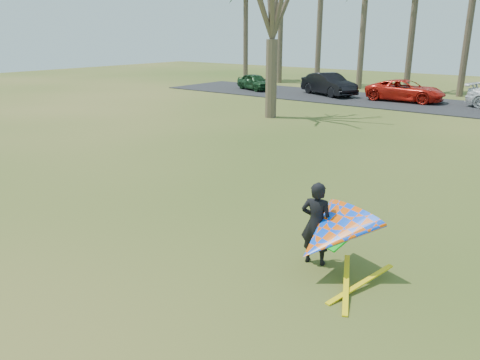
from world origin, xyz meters
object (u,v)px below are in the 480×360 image
Objects in this scene: car_1 at (329,84)px; kite_flyer at (329,233)px; car_0 at (255,82)px; car_2 at (405,91)px.

kite_flyer reaches higher than car_1.
car_0 is 12.00m from car_2.
car_2 is at bearing -63.90° from car_0.
kite_flyer reaches higher than car_2.
car_0 is at bearing 92.61° from car_2.
car_0 is 0.77× the size of car_1.
car_0 is 1.58× the size of kite_flyer.
kite_flyer is at bearing -127.23° from car_1.
car_1 is 2.05× the size of kite_flyer.
kite_flyer reaches higher than car_0.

